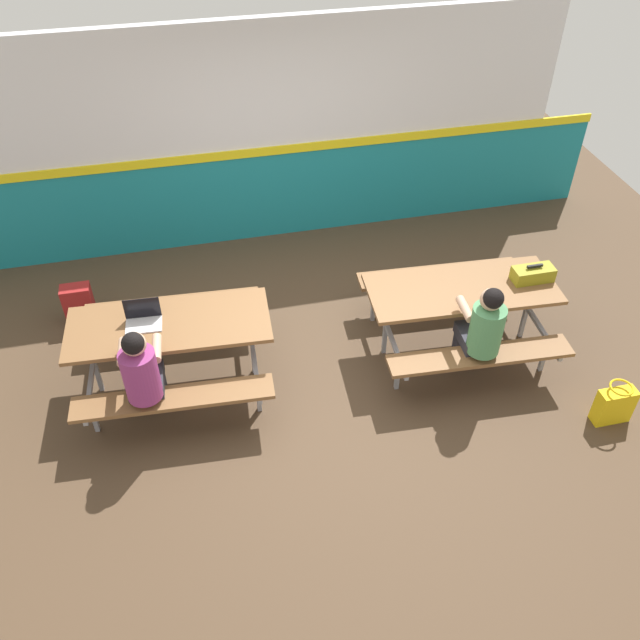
# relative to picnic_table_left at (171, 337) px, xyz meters

# --- Properties ---
(ground_plane) EXTENTS (10.00, 10.00, 0.02)m
(ground_plane) POSITION_rel_picnic_table_left_xyz_m (1.39, -0.08, -0.58)
(ground_plane) COLOR #4C3826
(accent_backdrop) EXTENTS (8.00, 0.14, 2.60)m
(accent_backdrop) POSITION_rel_picnic_table_left_xyz_m (1.39, 2.36, 0.67)
(accent_backdrop) COLOR teal
(accent_backdrop) RESTS_ON ground
(picnic_table_left) EXTENTS (1.86, 1.65, 0.74)m
(picnic_table_left) POSITION_rel_picnic_table_left_xyz_m (0.00, 0.00, 0.00)
(picnic_table_left) COLOR brown
(picnic_table_left) RESTS_ON ground
(picnic_table_right) EXTENTS (1.86, 1.65, 0.74)m
(picnic_table_right) POSITION_rel_picnic_table_left_xyz_m (2.78, -0.10, 0.00)
(picnic_table_right) COLOR brown
(picnic_table_right) RESTS_ON ground
(student_nearer) EXTENTS (0.38, 0.53, 1.21)m
(student_nearer) POSITION_rel_picnic_table_left_xyz_m (-0.25, -0.54, 0.13)
(student_nearer) COLOR #2D2D38
(student_nearer) RESTS_ON ground
(student_further) EXTENTS (0.38, 0.53, 1.21)m
(student_further) POSITION_rel_picnic_table_left_xyz_m (2.75, -0.66, 0.13)
(student_further) COLOR #2D2D38
(student_further) RESTS_ON ground
(laptop_silver) EXTENTS (0.33, 0.24, 0.22)m
(laptop_silver) POSITION_rel_picnic_table_left_xyz_m (-0.21, 0.05, 0.21)
(laptop_silver) COLOR silver
(laptop_silver) RESTS_ON picnic_table_left
(toolbox_grey) EXTENTS (0.40, 0.18, 0.18)m
(toolbox_grey) POSITION_rel_picnic_table_left_xyz_m (3.48, -0.14, 0.24)
(toolbox_grey) COLOR olive
(toolbox_grey) RESTS_ON picnic_table_right
(backpack_dark) EXTENTS (0.30, 0.22, 0.44)m
(backpack_dark) POSITION_rel_picnic_table_left_xyz_m (-0.94, 1.15, -0.36)
(backpack_dark) COLOR maroon
(backpack_dark) RESTS_ON ground
(tote_bag_bright) EXTENTS (0.34, 0.21, 0.43)m
(tote_bag_bright) POSITION_rel_picnic_table_left_xyz_m (3.80, -1.38, -0.38)
(tote_bag_bright) COLOR yellow
(tote_bag_bright) RESTS_ON ground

